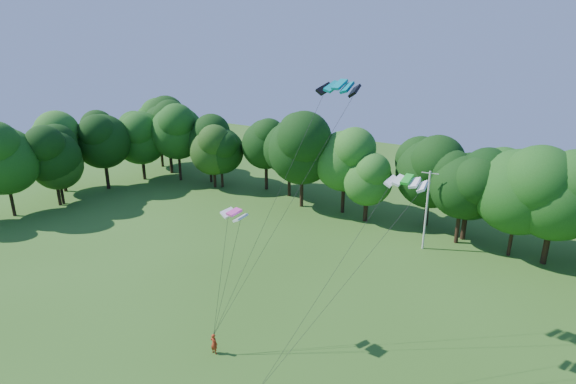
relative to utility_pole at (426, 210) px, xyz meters
The scene contains 8 objects.
utility_pole is the anchor object (origin of this frame).
kite_flyer_left 26.44m from the utility_pole, 104.11° to the right, with size 0.58×0.38×1.58m, color #B33117.
kite_teal 22.05m from the utility_pole, 95.29° to the right, with size 2.95×1.40×0.68m.
kite_green 20.58m from the utility_pole, 77.64° to the right, with size 2.51×1.15×0.46m.
kite_pink 24.43m from the utility_pole, 105.06° to the right, with size 2.12×1.29×0.32m.
tree_back_west 33.94m from the utility_pole, behind, with size 7.70×7.70×11.20m.
tree_back_center 6.47m from the utility_pole, 60.15° to the left, with size 8.10×8.10×11.78m.
tree_flank_west 47.69m from the utility_pole, 162.85° to the right, with size 7.21×7.21×10.48m.
Camera 1 is at (18.18, -13.75, 20.77)m, focal length 28.00 mm.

